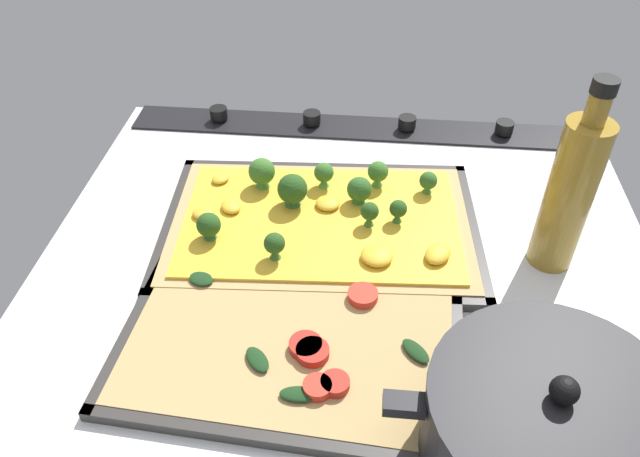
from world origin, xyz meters
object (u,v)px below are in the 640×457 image
(veggie_pizza_back, at_px, (295,333))
(oil_bottle, at_px, (570,193))
(baking_tray_front, at_px, (320,228))
(baking_tray_back, at_px, (293,335))
(cooking_pot, at_px, (546,433))
(broccoli_pizza, at_px, (319,218))

(veggie_pizza_back, bearing_deg, oil_bottle, -152.33)
(baking_tray_front, xyz_separation_m, veggie_pizza_back, (0.01, 0.18, 0.01))
(baking_tray_front, bearing_deg, veggie_pizza_back, 86.68)
(veggie_pizza_back, bearing_deg, baking_tray_back, -38.70)
(baking_tray_back, height_order, oil_bottle, oil_bottle)
(baking_tray_front, relative_size, baking_tray_back, 1.11)
(cooking_pot, bearing_deg, oil_bottle, -102.89)
(baking_tray_back, xyz_separation_m, veggie_pizza_back, (-0.00, 0.00, 0.01))
(baking_tray_front, xyz_separation_m, broccoli_pizza, (0.00, -0.00, 0.01))
(baking_tray_front, distance_m, broccoli_pizza, 0.01)
(oil_bottle, bearing_deg, broccoli_pizza, -6.22)
(veggie_pizza_back, height_order, oil_bottle, oil_bottle)
(baking_tray_front, relative_size, veggie_pizza_back, 1.19)
(baking_tray_back, relative_size, cooking_pot, 1.34)
(broccoli_pizza, distance_m, baking_tray_back, 0.19)
(baking_tray_front, relative_size, broccoli_pizza, 1.06)
(veggie_pizza_back, distance_m, cooking_pot, 0.27)
(broccoli_pizza, bearing_deg, baking_tray_back, 86.51)
(baking_tray_front, bearing_deg, cooking_pot, 126.12)
(baking_tray_front, height_order, oil_bottle, oil_bottle)
(broccoli_pizza, bearing_deg, oil_bottle, 173.78)
(baking_tray_back, relative_size, oil_bottle, 1.55)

